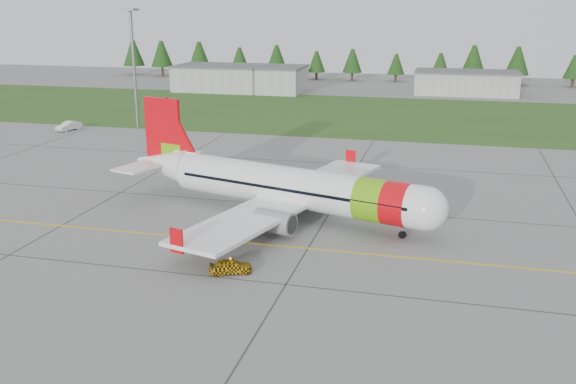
# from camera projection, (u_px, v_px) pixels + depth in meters

# --- Properties ---
(ground) EXTENTS (320.00, 320.00, 0.00)m
(ground) POSITION_uv_depth(u_px,v_px,m) (168.00, 272.00, 52.43)
(ground) COLOR gray
(ground) RESTS_ON ground
(aircraft) EXTENTS (35.89, 33.86, 11.12)m
(aircraft) POSITION_uv_depth(u_px,v_px,m) (288.00, 187.00, 65.17)
(aircraft) COLOR white
(aircraft) RESTS_ON ground
(follow_me_car) EXTENTS (1.66, 1.77, 3.51)m
(follow_me_car) POSITION_uv_depth(u_px,v_px,m) (230.00, 253.00, 51.73)
(follow_me_car) COLOR yellow
(follow_me_car) RESTS_ON ground
(service_van) EXTENTS (2.00, 1.94, 4.75)m
(service_van) POSITION_uv_depth(u_px,v_px,m) (68.00, 117.00, 110.65)
(service_van) COLOR silver
(service_van) RESTS_ON ground
(grass_strip) EXTENTS (320.00, 50.00, 0.03)m
(grass_strip) POSITION_uv_depth(u_px,v_px,m) (339.00, 113.00, 128.71)
(grass_strip) COLOR #30561E
(grass_strip) RESTS_ON ground
(taxi_guideline) EXTENTS (120.00, 0.25, 0.02)m
(taxi_guideline) POSITION_uv_depth(u_px,v_px,m) (203.00, 239.00, 59.87)
(taxi_guideline) COLOR gold
(taxi_guideline) RESTS_ON ground
(hangar_west) EXTENTS (32.00, 14.00, 6.00)m
(hangar_west) POSITION_uv_depth(u_px,v_px,m) (240.00, 79.00, 160.97)
(hangar_west) COLOR #A8A8A3
(hangar_west) RESTS_ON ground
(hangar_east) EXTENTS (24.00, 12.00, 5.20)m
(hangar_east) POSITION_uv_depth(u_px,v_px,m) (466.00, 83.00, 155.60)
(hangar_east) COLOR #A8A8A3
(hangar_east) RESTS_ON ground
(floodlight_mast) EXTENTS (0.50, 0.50, 20.00)m
(floodlight_mast) POSITION_uv_depth(u_px,v_px,m) (134.00, 71.00, 111.10)
(floodlight_mast) COLOR slate
(floodlight_mast) RESTS_ON ground
(treeline) EXTENTS (160.00, 8.00, 10.00)m
(treeline) POSITION_uv_depth(u_px,v_px,m) (373.00, 64.00, 179.41)
(treeline) COLOR #1C3F14
(treeline) RESTS_ON ground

